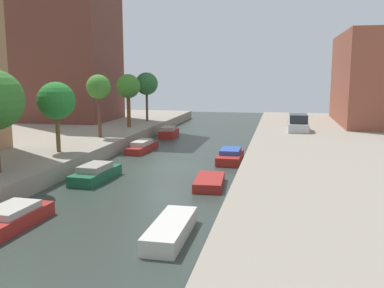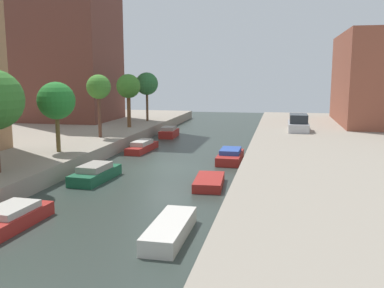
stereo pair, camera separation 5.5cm
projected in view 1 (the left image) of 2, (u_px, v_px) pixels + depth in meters
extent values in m
plane|color=#2D3833|center=(167.00, 168.00, 27.63)|extent=(84.00, 84.00, 0.00)
cube|color=brown|center=(64.00, 8.00, 45.77)|extent=(10.00, 8.57, 24.13)
cylinder|color=brown|center=(58.00, 133.00, 27.84)|extent=(0.28, 0.28, 2.50)
sphere|color=#257A2D|center=(56.00, 101.00, 27.50)|extent=(2.43, 2.43, 2.43)
cylinder|color=brown|center=(100.00, 116.00, 34.19)|extent=(0.27, 0.27, 3.37)
sphere|color=#41842E|center=(99.00, 87.00, 33.81)|extent=(1.94, 1.94, 1.94)
cylinder|color=brown|center=(129.00, 111.00, 40.75)|extent=(0.36, 0.36, 3.13)
sphere|color=#3D7D2B|center=(128.00, 86.00, 40.37)|extent=(2.28, 2.28, 2.28)
cylinder|color=brown|center=(147.00, 106.00, 46.30)|extent=(0.25, 0.25, 3.18)
sphere|color=#2A6834|center=(147.00, 84.00, 45.90)|extent=(2.42, 2.42, 2.42)
cube|color=#B7B7BC|center=(298.00, 126.00, 38.60)|extent=(1.78, 4.62, 0.75)
cube|color=#1E2328|center=(298.00, 118.00, 38.14)|extent=(1.55, 2.54, 0.77)
cube|color=maroon|center=(10.00, 221.00, 16.94)|extent=(1.77, 4.01, 0.56)
cube|color=#B2ADA3|center=(12.00, 209.00, 17.04)|extent=(1.45, 2.23, 0.27)
cube|color=#195638|center=(96.00, 175.00, 24.47)|extent=(1.73, 3.98, 0.61)
cube|color=gray|center=(95.00, 167.00, 24.33)|extent=(1.40, 2.22, 0.35)
cube|color=maroon|center=(142.00, 148.00, 33.76)|extent=(1.45, 4.37, 0.52)
cube|color=#B2ADA3|center=(142.00, 143.00, 33.67)|extent=(1.16, 2.42, 0.34)
cube|color=maroon|center=(169.00, 133.00, 41.40)|extent=(1.50, 3.18, 0.70)
cube|color=gray|center=(169.00, 128.00, 41.16)|extent=(1.24, 1.76, 0.32)
cube|color=beige|center=(171.00, 230.00, 15.87)|extent=(1.25, 3.96, 0.62)
cube|color=maroon|center=(209.00, 182.00, 23.19)|extent=(1.70, 3.37, 0.48)
cube|color=maroon|center=(230.00, 157.00, 29.76)|extent=(1.56, 4.06, 0.59)
cube|color=#2D4C9E|center=(231.00, 151.00, 29.77)|extent=(1.32, 2.23, 0.31)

